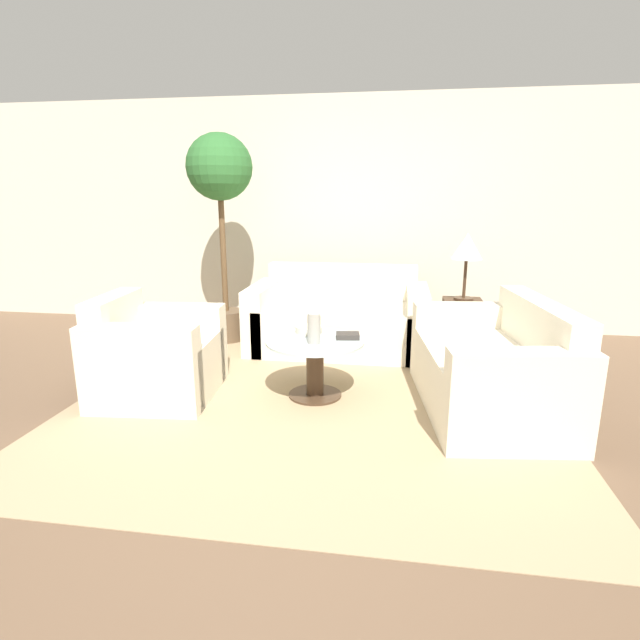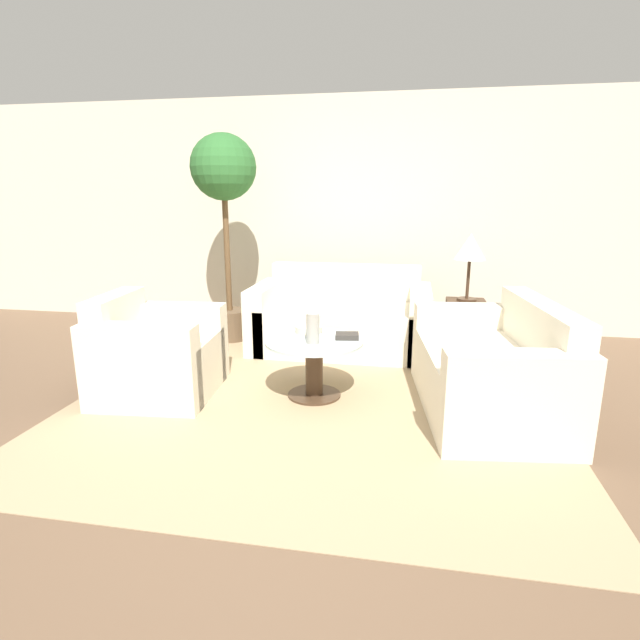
% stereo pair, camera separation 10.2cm
% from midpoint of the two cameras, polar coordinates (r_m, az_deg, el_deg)
% --- Properties ---
extents(ground_plane, '(14.00, 14.00, 0.00)m').
position_cam_midpoint_polar(ground_plane, '(3.38, -5.52, -12.80)').
color(ground_plane, brown).
extents(wall_back, '(10.00, 0.06, 2.60)m').
position_cam_midpoint_polar(wall_back, '(5.88, 1.30, 11.93)').
color(wall_back, beige).
rests_on(wall_back, ground_plane).
extents(rug, '(3.53, 3.45, 0.01)m').
position_cam_midpoint_polar(rug, '(3.93, -1.32, -8.63)').
color(rug, tan).
rests_on(rug, ground_plane).
extents(sofa_main, '(1.75, 0.92, 0.82)m').
position_cam_midpoint_polar(sofa_main, '(5.06, 1.59, -0.04)').
color(sofa_main, beige).
rests_on(sofa_main, ground_plane).
extents(armchair, '(0.91, 0.96, 0.79)m').
position_cam_midpoint_polar(armchair, '(4.10, -19.31, -4.21)').
color(armchair, beige).
rests_on(armchair, ground_plane).
extents(loveseat, '(1.05, 1.58, 0.80)m').
position_cam_midpoint_polar(loveseat, '(3.82, 18.80, -5.59)').
color(loveseat, beige).
rests_on(loveseat, ground_plane).
extents(coffee_table, '(0.75, 0.75, 0.45)m').
position_cam_midpoint_polar(coffee_table, '(3.83, -1.34, -4.65)').
color(coffee_table, '#422D1E').
rests_on(coffee_table, ground_plane).
extents(side_table, '(0.36, 0.36, 0.55)m').
position_cam_midpoint_polar(side_table, '(5.00, 15.29, -0.87)').
color(side_table, '#422D1E').
rests_on(side_table, ground_plane).
extents(table_lamp, '(0.29, 0.29, 0.63)m').
position_cam_midpoint_polar(table_lamp, '(4.86, 15.87, 7.84)').
color(table_lamp, '#422D1E').
rests_on(table_lamp, side_table).
extents(potted_plant, '(0.66, 0.66, 2.13)m').
position_cam_midpoint_polar(potted_plant, '(5.30, -11.87, 14.25)').
color(potted_plant, brown).
rests_on(potted_plant, ground_plane).
extents(vase, '(0.10, 0.10, 0.23)m').
position_cam_midpoint_polar(vase, '(3.68, -1.48, -0.97)').
color(vase, '#9E998E').
rests_on(vase, coffee_table).
extents(bowl, '(0.22, 0.22, 0.05)m').
position_cam_midpoint_polar(bowl, '(3.98, -2.01, -1.08)').
color(bowl, beige).
rests_on(bowl, coffee_table).
extents(book_stack, '(0.19, 0.15, 0.04)m').
position_cam_midpoint_polar(book_stack, '(3.83, 2.43, -1.81)').
color(book_stack, '#38332D').
rests_on(book_stack, coffee_table).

